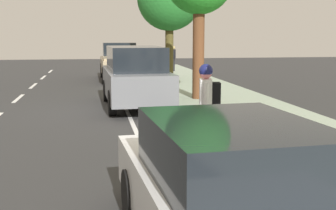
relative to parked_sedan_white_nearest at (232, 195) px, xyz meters
The scene contains 10 objects.
ground 9.84m from the parked_sedan_white_nearest, 95.23° to the left, with size 60.69×60.69×0.00m, color #313131.
sidewalk 10.26m from the parked_sedan_white_nearest, 72.67° to the left, with size 3.72×37.93×0.15m, color #9CAC96.
curb_edge 9.86m from the parked_sedan_white_nearest, 83.52° to the left, with size 0.16×37.93×0.15m, color gray.
lane_stripe_bike_edge 9.81m from the parked_sedan_white_nearest, 92.11° to the left, with size 0.12×37.93×0.01m, color white.
parked_sedan_white_nearest is the anchor object (origin of this frame).
parked_suv_grey_second 10.24m from the parked_sedan_white_nearest, 90.06° to the left, with size 2.07×4.75×1.99m.
parked_pickup_tan_mid 19.18m from the parked_sedan_white_nearest, 89.92° to the left, with size 2.06×5.32×1.95m.
bicycle_at_curb 4.84m from the parked_sedan_white_nearest, 82.30° to the left, with size 1.73×0.46×0.75m.
cyclist_with_backpack 4.43m from the parked_sedan_white_nearest, 78.65° to the left, with size 0.46×0.61×1.80m.
pedestrian_on_phone 22.93m from the parked_sedan_white_nearest, 81.18° to the left, with size 0.35×0.59×1.55m.
Camera 1 is at (-0.44, -13.82, 2.36)m, focal length 46.63 mm.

